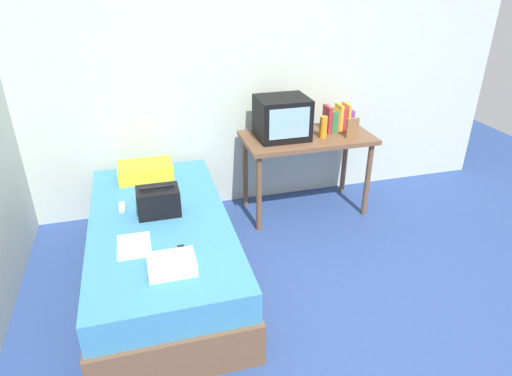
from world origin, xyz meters
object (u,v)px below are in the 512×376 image
tv (282,118)px  remote_silver (122,207)px  bed (163,249)px  book_row (338,119)px  water_bottle (323,127)px  desk (307,146)px  remote_dark (182,253)px  folded_towel (172,264)px  picture_frame (352,128)px  magazine (134,246)px  handbag (159,201)px  pillow (146,171)px

tv → remote_silver: 1.55m
bed → book_row: book_row is taller
bed → water_bottle: 1.73m
remote_silver → desk: bearing=16.3°
remote_dark → folded_towel: (-0.08, -0.14, 0.03)m
picture_frame → magazine: picture_frame is taller
picture_frame → remote_silver: 2.06m
desk → handbag: bearing=-155.6°
bed → desk: 1.61m
bed → book_row: bearing=24.0°
remote_dark → remote_silver: (-0.36, 0.70, 0.00)m
folded_towel → desk: bearing=44.0°
folded_towel → picture_frame: bearing=34.2°
book_row → picture_frame: book_row is taller
remote_silver → book_row: bearing=15.4°
tv → water_bottle: bearing=-16.4°
tv → folded_towel: tv is taller
remote_silver → bed: bearing=-41.2°
water_bottle → remote_dark: water_bottle is taller
tv → water_bottle: 0.37m
book_row → handbag: bearing=-157.9°
handbag → remote_silver: bearing=150.9°
water_bottle → bed: bearing=-157.6°
remote_silver → folded_towel: bearing=-71.4°
remote_silver → folded_towel: size_ratio=0.51×
picture_frame → water_bottle: bearing=164.9°
water_bottle → folded_towel: (-1.47, -1.24, -0.30)m
pillow → picture_frame: bearing=-5.0°
bed → tv: 1.52m
picture_frame → tv: bearing=164.1°
water_bottle → handbag: water_bottle is taller
bed → tv: bearing=32.0°
remote_dark → book_row: bearing=37.7°
picture_frame → pillow: size_ratio=0.40×
picture_frame → book_row: bearing=101.2°
water_bottle → handbag: (-1.49, -0.55, -0.24)m
desk → pillow: 1.44m
desk → remote_dark: (-1.29, -1.18, -0.13)m
bed → folded_towel: size_ratio=7.14×
picture_frame → bed: bearing=-162.5°
water_bottle → magazine: 1.95m
desk → remote_dark: bearing=-137.5°
magazine → remote_dark: remote_dark is taller
water_bottle → book_row: bearing=34.7°
book_row → remote_silver: (-1.96, -0.54, -0.34)m
desk → magazine: bearing=-147.4°
desk → tv: tv is taller
book_row → picture_frame: (0.04, -0.21, -0.02)m
desk → folded_towel: desk is taller
handbag → book_row: bearing=22.1°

